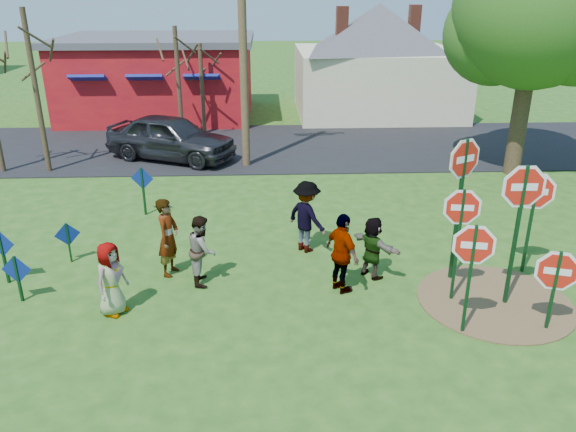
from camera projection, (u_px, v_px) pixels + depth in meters
name	position (u px, v px, depth m)	size (l,w,h in m)	color
ground	(280.00, 283.00, 12.59)	(120.00, 120.00, 0.00)	#235017
road	(272.00, 146.00, 23.21)	(120.00, 7.50, 0.04)	black
dirt_patch	(494.00, 301.00, 11.84)	(3.20, 3.20, 0.03)	brown
red_building	(160.00, 76.00, 28.25)	(9.40, 7.69, 3.90)	maroon
cream_house	(378.00, 55.00, 28.33)	(9.40, 9.40, 6.50)	beige
stop_sign_a	(472.00, 255.00, 10.19)	(1.04, 0.24, 2.38)	#0F3719
stop_sign_b	(463.00, 174.00, 11.84)	(1.03, 0.58, 3.41)	#0F3719
stop_sign_c	(521.00, 204.00, 10.93)	(1.18, 0.08, 3.18)	#0F3719
stop_sign_d	(535.00, 199.00, 12.43)	(1.14, 0.24, 2.56)	#0F3719
stop_sign_e	(556.00, 276.00, 10.47)	(1.04, 0.36, 1.81)	#0F3719
stop_sign_g	(461.00, 220.00, 11.24)	(1.01, 0.15, 2.61)	#0F3719
blue_diamond_a	(17.00, 274.00, 11.63)	(0.63, 0.07, 1.06)	#0F3719
blue_diamond_b	(3.00, 251.00, 12.30)	(0.62, 0.16, 1.28)	#0F3719
blue_diamond_c	(68.00, 238.00, 13.32)	(0.55, 0.23, 1.02)	#0F3719
blue_diamond_d	(143.00, 185.00, 16.01)	(0.66, 0.14, 1.44)	#0F3719
person_a	(111.00, 279.00, 11.15)	(0.76, 0.50, 1.56)	#475F90
person_b	(168.00, 237.00, 12.66)	(0.67, 0.44, 1.84)	#2D755F
person_c	(202.00, 250.00, 12.36)	(0.77, 0.60, 1.59)	#9C6247
person_d	(307.00, 217.00, 13.81)	(1.18, 0.68, 1.82)	#2F2F33
person_e	(342.00, 254.00, 11.92)	(1.06, 0.44, 1.80)	#452C58
person_f	(373.00, 247.00, 12.61)	(1.35, 0.43, 1.45)	#1D5224
suv	(171.00, 137.00, 21.15)	(1.99, 4.95, 1.69)	#303035
utility_pole	(243.00, 28.00, 18.95)	(2.26, 0.30, 9.22)	#4C3823
leafy_tree	(540.00, 15.00, 17.96)	(5.80, 5.29, 8.24)	#382819
bare_tree_east	(201.00, 76.00, 24.39)	(1.80, 1.80, 3.92)	#382819
bare_tree_mid	(32.00, 69.00, 18.75)	(1.80, 1.80, 5.56)	#382819
bare_tree_extra	(178.00, 68.00, 22.95)	(1.80, 1.80, 4.71)	#382819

